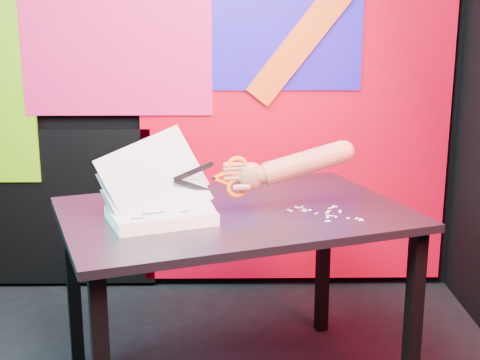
{
  "coord_description": "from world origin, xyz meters",
  "views": [
    {
      "loc": [
        0.32,
        -1.94,
        1.47
      ],
      "look_at": [
        0.35,
        0.41,
        0.87
      ],
      "focal_mm": 50.0,
      "sensor_mm": 36.0,
      "label": 1
    }
  ],
  "objects": [
    {
      "name": "hand_forearm",
      "position": [
        0.55,
        0.41,
        0.93
      ],
      "size": [
        0.47,
        0.14,
        0.17
      ],
      "rotation": [
        0.0,
        0.0,
        0.18
      ],
      "color": "brown",
      "rests_on": "work_table"
    },
    {
      "name": "room",
      "position": [
        0.0,
        0.0,
        1.35
      ],
      "size": [
        3.01,
        3.01,
        2.71
      ],
      "color": "black",
      "rests_on": "ground"
    },
    {
      "name": "backdrop",
      "position": [
        0.06,
        1.46,
        0.96
      ],
      "size": [
        2.88,
        0.05,
        2.08
      ],
      "color": "red",
      "rests_on": "ground"
    },
    {
      "name": "printout_stack",
      "position": [
        0.07,
        0.3,
        0.78
      ],
      "size": [
        0.44,
        0.36,
        0.34
      ],
      "rotation": [
        0.0,
        0.0,
        0.37
      ],
      "color": "beige",
      "rests_on": "work_table"
    },
    {
      "name": "paper_clippings",
      "position": [
        0.66,
        0.39,
        0.75
      ],
      "size": [
        0.26,
        0.2,
        0.0
      ],
      "color": "white",
      "rests_on": "work_table"
    },
    {
      "name": "scissors",
      "position": [
        0.32,
        0.37,
        0.89
      ],
      "size": [
        0.27,
        0.06,
        0.15
      ],
      "rotation": [
        0.0,
        0.0,
        0.18
      ],
      "color": "#B9B9B9",
      "rests_on": "printout_stack"
    },
    {
      "name": "work_table",
      "position": [
        0.33,
        0.43,
        0.66
      ],
      "size": [
        1.45,
        1.2,
        0.75
      ],
      "rotation": [
        0.0,
        0.0,
        0.34
      ],
      "color": "black",
      "rests_on": "ground"
    }
  ]
}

